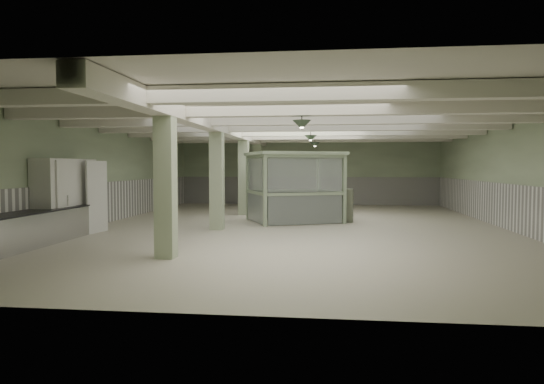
# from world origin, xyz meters

# --- Properties ---
(floor) EXTENTS (20.00, 20.00, 0.00)m
(floor) POSITION_xyz_m (0.00, 0.00, 0.00)
(floor) COLOR beige
(floor) RESTS_ON ground
(ceiling) EXTENTS (14.00, 20.00, 0.02)m
(ceiling) POSITION_xyz_m (0.00, 0.00, 3.60)
(ceiling) COLOR silver
(ceiling) RESTS_ON wall_back
(wall_back) EXTENTS (14.00, 0.02, 3.60)m
(wall_back) POSITION_xyz_m (0.00, 10.00, 1.80)
(wall_back) COLOR #AABD97
(wall_back) RESTS_ON floor
(wall_front) EXTENTS (14.00, 0.02, 3.60)m
(wall_front) POSITION_xyz_m (0.00, -10.00, 1.80)
(wall_front) COLOR #AABD97
(wall_front) RESTS_ON floor
(wall_left) EXTENTS (0.02, 20.00, 3.60)m
(wall_left) POSITION_xyz_m (-7.00, 0.00, 1.80)
(wall_left) COLOR #AABD97
(wall_left) RESTS_ON floor
(wall_right) EXTENTS (0.02, 20.00, 3.60)m
(wall_right) POSITION_xyz_m (7.00, 0.00, 1.80)
(wall_right) COLOR #AABD97
(wall_right) RESTS_ON floor
(wainscot_left) EXTENTS (0.05, 19.90, 1.50)m
(wainscot_left) POSITION_xyz_m (-6.97, 0.00, 0.75)
(wainscot_left) COLOR white
(wainscot_left) RESTS_ON floor
(wainscot_right) EXTENTS (0.05, 19.90, 1.50)m
(wainscot_right) POSITION_xyz_m (6.97, 0.00, 0.75)
(wainscot_right) COLOR white
(wainscot_right) RESTS_ON floor
(wainscot_back) EXTENTS (13.90, 0.05, 1.50)m
(wainscot_back) POSITION_xyz_m (0.00, 9.97, 0.75)
(wainscot_back) COLOR white
(wainscot_back) RESTS_ON floor
(girder) EXTENTS (0.45, 19.90, 0.40)m
(girder) POSITION_xyz_m (-2.50, 0.00, 3.38)
(girder) COLOR silver
(girder) RESTS_ON ceiling
(beam_a) EXTENTS (13.90, 0.35, 0.32)m
(beam_a) POSITION_xyz_m (0.00, -7.50, 3.42)
(beam_a) COLOR silver
(beam_a) RESTS_ON ceiling
(beam_b) EXTENTS (13.90, 0.35, 0.32)m
(beam_b) POSITION_xyz_m (0.00, -5.00, 3.42)
(beam_b) COLOR silver
(beam_b) RESTS_ON ceiling
(beam_c) EXTENTS (13.90, 0.35, 0.32)m
(beam_c) POSITION_xyz_m (0.00, -2.50, 3.42)
(beam_c) COLOR silver
(beam_c) RESTS_ON ceiling
(beam_d) EXTENTS (13.90, 0.35, 0.32)m
(beam_d) POSITION_xyz_m (0.00, 0.00, 3.42)
(beam_d) COLOR silver
(beam_d) RESTS_ON ceiling
(beam_e) EXTENTS (13.90, 0.35, 0.32)m
(beam_e) POSITION_xyz_m (0.00, 2.50, 3.42)
(beam_e) COLOR silver
(beam_e) RESTS_ON ceiling
(beam_f) EXTENTS (13.90, 0.35, 0.32)m
(beam_f) POSITION_xyz_m (0.00, 5.00, 3.42)
(beam_f) COLOR silver
(beam_f) RESTS_ON ceiling
(beam_g) EXTENTS (13.90, 0.35, 0.32)m
(beam_g) POSITION_xyz_m (0.00, 7.50, 3.42)
(beam_g) COLOR silver
(beam_g) RESTS_ON ceiling
(column_a) EXTENTS (0.42, 0.42, 3.60)m
(column_a) POSITION_xyz_m (-2.50, -6.00, 1.80)
(column_a) COLOR #A9BA96
(column_a) RESTS_ON floor
(column_b) EXTENTS (0.42, 0.42, 3.60)m
(column_b) POSITION_xyz_m (-2.50, -1.00, 1.80)
(column_b) COLOR #A9BA96
(column_b) RESTS_ON floor
(column_c) EXTENTS (0.42, 0.42, 3.60)m
(column_c) POSITION_xyz_m (-2.50, 4.00, 1.80)
(column_c) COLOR #A9BA96
(column_c) RESTS_ON floor
(column_d) EXTENTS (0.42, 0.42, 3.60)m
(column_d) POSITION_xyz_m (-2.50, 8.00, 1.80)
(column_d) COLOR #A9BA96
(column_d) RESTS_ON floor
(pendant_front) EXTENTS (0.44, 0.44, 0.22)m
(pendant_front) POSITION_xyz_m (0.50, -5.00, 3.05)
(pendant_front) COLOR #324332
(pendant_front) RESTS_ON ceiling
(pendant_mid) EXTENTS (0.44, 0.44, 0.22)m
(pendant_mid) POSITION_xyz_m (0.50, 0.50, 3.05)
(pendant_mid) COLOR #324332
(pendant_mid) RESTS_ON ceiling
(pendant_back) EXTENTS (0.44, 0.44, 0.22)m
(pendant_back) POSITION_xyz_m (0.50, 5.50, 3.05)
(pendant_back) COLOR #324332
(pendant_back) RESTS_ON ceiling
(prep_counter) EXTENTS (0.93, 5.37, 0.91)m
(prep_counter) POSITION_xyz_m (-6.54, -5.27, 0.46)
(prep_counter) COLOR #AAAAAF
(prep_counter) RESTS_ON floor
(pitcher_far) EXTENTS (0.24, 0.26, 0.28)m
(pitcher_far) POSITION_xyz_m (-6.48, -3.41, 1.04)
(pitcher_far) COLOR #AAAAAF
(pitcher_far) RESTS_ON prep_counter
(orange_bowl) EXTENTS (0.25, 0.25, 0.09)m
(orange_bowl) POSITION_xyz_m (-6.43, -3.44, 0.94)
(orange_bowl) COLOR #B2B2B7
(orange_bowl) RESTS_ON prep_counter
(walkin_cooler) EXTENTS (0.92, 2.61, 2.39)m
(walkin_cooler) POSITION_xyz_m (-6.62, -2.93, 1.19)
(walkin_cooler) COLOR silver
(walkin_cooler) RESTS_ON floor
(guard_booth) EXTENTS (4.05, 3.79, 2.60)m
(guard_booth) POSITION_xyz_m (-0.16, 1.65, 1.76)
(guard_booth) COLOR #94A886
(guard_booth) RESTS_ON floor
(filing_cabinet) EXTENTS (0.46, 0.61, 1.24)m
(filing_cabinet) POSITION_xyz_m (1.84, 1.70, 0.62)
(filing_cabinet) COLOR #606554
(filing_cabinet) RESTS_ON floor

